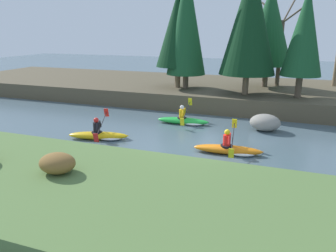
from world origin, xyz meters
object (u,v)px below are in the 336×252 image
Objects in this scene: kayaker_lead at (231,149)px; kayaker_middle at (185,120)px; boulder_midstream at (265,123)px; kayaker_trailing at (101,135)px.

kayaker_lead is 4.57m from kayaker_middle.
kayaker_middle is 4.01m from boulder_midstream.
kayaker_middle is at bearing 124.04° from kayaker_lead.
kayaker_lead is 5.81m from kayaker_trailing.
boulder_midstream is at bearing -1.39° from kayaker_middle.
kayaker_trailing is at bearing -132.52° from kayaker_middle.
kayaker_trailing is (-5.81, -0.17, 0.00)m from kayaker_lead.
kayaker_trailing is at bearing 175.33° from kayaker_lead.
kayaker_middle is (-2.96, 3.48, 0.00)m from kayaker_lead.
kayaker_lead is at bearing -54.18° from kayaker_middle.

